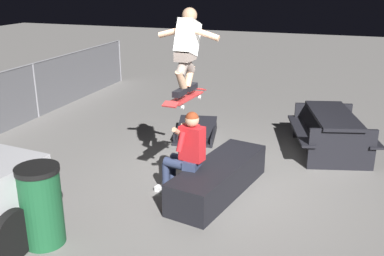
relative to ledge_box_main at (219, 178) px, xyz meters
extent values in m
plane|color=slate|center=(0.25, 0.12, -0.24)|extent=(40.00, 40.00, 0.00)
cube|color=black|center=(0.00, 0.00, 0.00)|extent=(2.14, 1.03, 0.47)
cube|color=#2D3856|center=(-0.27, 0.33, 0.30)|extent=(0.32, 0.20, 0.12)
cube|color=red|center=(-0.27, 0.33, 0.61)|extent=(0.26, 0.37, 0.50)
sphere|color=tan|center=(-0.27, 0.33, 0.96)|extent=(0.20, 0.20, 0.20)
sphere|color=maroon|center=(-0.27, 0.33, 0.98)|extent=(0.19, 0.19, 0.19)
cylinder|color=red|center=(-0.45, 0.43, 0.68)|extent=(0.20, 0.12, 0.29)
cylinder|color=tan|center=(-0.35, 0.51, 0.78)|extent=(0.25, 0.12, 0.19)
cylinder|color=red|center=(-0.06, 0.35, 0.68)|extent=(0.20, 0.12, 0.29)
cylinder|color=tan|center=(-0.12, 0.46, 0.78)|extent=(0.25, 0.12, 0.19)
cylinder|color=#2D3856|center=(-0.32, 0.54, 0.28)|extent=(0.22, 0.42, 0.14)
cylinder|color=#2D3856|center=(-0.28, 0.74, 0.02)|extent=(0.11, 0.11, 0.43)
cube|color=white|center=(-0.27, 0.79, -0.20)|extent=(0.15, 0.27, 0.08)
cylinder|color=#2D3856|center=(-0.14, 0.51, 0.28)|extent=(0.22, 0.42, 0.14)
cylinder|color=#2D3856|center=(-0.10, 0.70, 0.02)|extent=(0.11, 0.11, 0.43)
cube|color=white|center=(-0.09, 0.75, -0.20)|extent=(0.15, 0.27, 0.08)
cube|color=#B72D2D|center=(-0.26, 0.43, 1.27)|extent=(0.81, 0.27, 0.03)
cube|color=#B72D2D|center=(0.18, 0.39, 1.29)|extent=(0.14, 0.21, 0.06)
cube|color=#B72D2D|center=(-0.71, 0.47, 1.29)|extent=(0.14, 0.21, 0.05)
cube|color=#99999E|center=(0.02, 0.40, 1.24)|extent=(0.07, 0.16, 0.03)
cylinder|color=white|center=(0.02, 0.49, 1.22)|extent=(0.06, 0.03, 0.05)
cylinder|color=white|center=(0.01, 0.31, 1.22)|extent=(0.06, 0.03, 0.05)
cube|color=#99999E|center=(-0.54, 0.45, 1.24)|extent=(0.07, 0.16, 0.03)
cylinder|color=white|center=(-0.53, 0.54, 1.22)|extent=(0.06, 0.03, 0.05)
cylinder|color=white|center=(-0.55, 0.36, 1.22)|extent=(0.06, 0.03, 0.05)
cube|color=black|center=(-0.08, 0.41, 1.38)|extent=(0.27, 0.12, 0.08)
cube|color=black|center=(-0.44, 0.44, 1.38)|extent=(0.27, 0.12, 0.08)
cylinder|color=tan|center=(-0.14, 0.42, 1.54)|extent=(0.24, 0.12, 0.31)
cylinder|color=gray|center=(-0.21, 0.42, 1.74)|extent=(0.34, 0.16, 0.33)
cylinder|color=tan|center=(-0.39, 0.44, 1.54)|extent=(0.24, 0.12, 0.31)
cylinder|color=gray|center=(-0.32, 0.43, 1.74)|extent=(0.34, 0.16, 0.33)
cube|color=gray|center=(-0.26, 0.43, 1.84)|extent=(0.32, 0.23, 0.12)
cube|color=white|center=(-0.18, 0.42, 2.08)|extent=(0.47, 0.26, 0.52)
sphere|color=tan|center=(-0.12, 0.41, 2.36)|extent=(0.20, 0.20, 0.20)
cylinder|color=tan|center=(-0.14, 0.64, 2.14)|extent=(0.12, 0.45, 0.19)
cylinder|color=tan|center=(-0.18, 0.20, 2.14)|extent=(0.12, 0.45, 0.19)
cube|color=black|center=(2.19, 1.11, -0.21)|extent=(1.27, 0.99, 0.06)
cube|color=black|center=(2.19, 1.11, -0.14)|extent=(1.23, 0.98, 0.38)
cube|color=black|center=(2.19, 1.49, -0.15)|extent=(1.01, 0.25, 0.18)
cube|color=black|center=(2.19, 0.74, -0.15)|extent=(1.01, 0.25, 0.18)
cube|color=black|center=(2.22, -1.48, 0.48)|extent=(1.83, 1.13, 0.06)
cube|color=black|center=(2.07, -0.95, 0.18)|extent=(1.70, 0.69, 0.04)
cube|color=black|center=(2.37, -2.01, 0.18)|extent=(1.70, 0.69, 0.04)
cube|color=black|center=(2.96, -1.28, 0.12)|extent=(0.35, 1.08, 0.72)
cube|color=black|center=(1.48, -1.69, 0.12)|extent=(0.35, 1.08, 0.72)
cylinder|color=#19512D|center=(-1.97, 1.63, 0.23)|extent=(0.49, 0.49, 0.94)
cylinder|color=black|center=(-1.97, 1.63, 0.73)|extent=(0.52, 0.52, 0.06)
cylinder|color=slate|center=(2.25, 4.98, 0.38)|extent=(0.05, 0.05, 1.24)
cylinder|color=slate|center=(6.25, 4.98, 0.38)|extent=(0.05, 0.05, 1.24)
cylinder|color=black|center=(-2.33, 1.80, 0.06)|extent=(0.62, 0.28, 0.60)
camera|label=1|loc=(-5.77, -1.61, 2.84)|focal=41.38mm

